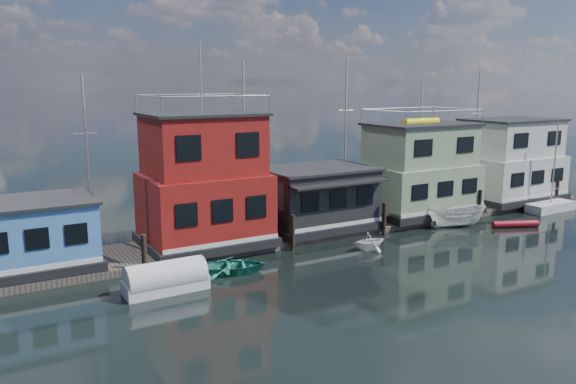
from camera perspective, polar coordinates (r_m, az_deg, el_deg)
ground at (r=29.63m, az=16.49°, el=-9.10°), size 160.00×160.00×0.00m
dock at (r=38.41m, az=3.55°, el=-3.72°), size 48.00×5.00×0.40m
houseboat_blue at (r=32.10m, az=-24.49°, el=-3.98°), size 6.40×4.90×3.66m
houseboat_red at (r=33.76m, az=-8.55°, el=0.91°), size 7.40×5.90×11.86m
houseboat_dark at (r=37.62m, az=2.97°, el=-0.55°), size 7.40×6.10×4.06m
houseboat_green at (r=42.89m, az=13.17°, el=2.14°), size 8.40×5.90×7.03m
houseboat_white at (r=50.17m, az=21.61°, el=2.90°), size 8.40×5.90×6.66m
pilings at (r=35.76m, az=5.57°, el=-3.37°), size 42.28×0.28×2.20m
background_masts at (r=44.99m, az=4.53°, el=5.38°), size 36.40×0.16×12.00m
red_kayak at (r=42.47m, az=22.11°, el=-3.03°), size 3.20×1.73×0.48m
motorboat at (r=41.02m, az=16.72°, el=-2.36°), size 4.36×3.21×1.58m
dinghy_white at (r=34.44m, az=8.29°, el=-4.93°), size 2.25×1.98×1.13m
dinghy_teal at (r=30.27m, az=-5.67°, el=-7.50°), size 4.28×3.63×0.75m
tarp_runabout at (r=28.14m, az=-12.32°, el=-8.67°), size 4.04×1.69×1.62m
day_sailer at (r=48.85m, az=25.12°, el=-1.29°), size 4.51×1.63×7.04m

